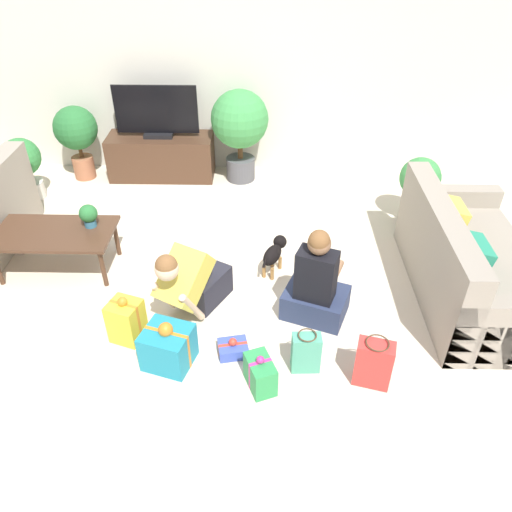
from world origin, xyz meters
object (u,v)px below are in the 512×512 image
gift_box_c (126,320)px  gift_bag_b (374,363)px  potted_plant_corner_left (23,164)px  gift_box_b (260,374)px  potted_plant_corner_right (419,184)px  potted_plant_back_left (76,133)px  person_sitting (316,286)px  sofa_right (467,266)px  person_kneeling (191,281)px  dog (274,252)px  tv_console (162,157)px  gift_bag_a (306,352)px  tabletop_plant (89,215)px  gift_box_d (168,347)px  tv (157,114)px  gift_box_a (233,348)px  coffee_table (54,236)px  potted_plant_back_right (240,124)px

gift_box_c → gift_bag_b: size_ratio=1.03×
potted_plant_corner_left → gift_box_b: size_ratio=2.31×
potted_plant_corner_right → potted_plant_back_left: (-3.97, 0.94, 0.16)m
gift_box_c → person_sitting: bearing=11.1°
gift_box_b → sofa_right: bearing=31.5°
person_kneeling → dog: person_kneeling is taller
tv_console → gift_box_c: (0.21, -2.90, -0.09)m
gift_box_b → gift_box_c: bearing=156.1°
gift_bag_a → tabletop_plant: tabletop_plant is taller
dog → gift_bag_a: gift_bag_a is taller
gift_box_d → tv: bearing=100.6°
gift_box_c → gift_box_d: (0.38, -0.26, -0.02)m
person_sitting → gift_box_b: (-0.45, -0.78, -0.19)m
person_kneeling → gift_box_b: size_ratio=2.52×
potted_plant_corner_right → person_sitting: 2.02m
gift_box_a → gift_bag_a: bearing=-14.1°
sofa_right → person_kneeling: size_ratio=2.30×
gift_box_c → gift_box_d: bearing=-34.7°
coffee_table → gift_box_a: 2.06m
dog → gift_box_a: 1.16m
gift_box_c → gift_bag_a: bearing=-12.0°
dog → tv: bearing=-30.3°
potted_plant_back_left → gift_box_a: (2.08, -3.01, -0.55)m
sofa_right → gift_bag_b: 1.45m
sofa_right → tv: size_ratio=1.85×
tv → tabletop_plant: bearing=-99.8°
tv → gift_bag_a: tv is taller
gift_bag_b → coffee_table: bearing=154.2°
gift_box_b → gift_bag_a: size_ratio=0.89×
gift_box_b → gift_box_a: bearing=124.5°
sofa_right → potted_plant_corner_left: sofa_right is taller
gift_box_b → gift_box_c: size_ratio=0.75×
tabletop_plant → tv_console: bearing=80.2°
gift_bag_a → gift_box_b: bearing=-152.5°
potted_plant_corner_right → potted_plant_corner_left: 4.48m
sofa_right → potted_plant_corner_right: sofa_right is taller
sofa_right → dog: (-1.70, 0.30, -0.09)m
tv → gift_box_b: (1.30, -3.38, -0.69)m
potted_plant_corner_left → dog: 3.22m
dog → tv_console: bearing=-30.3°
potted_plant_back_right → gift_bag_b: bearing=-71.1°
tv_console → person_sitting: person_sitting is taller
sofa_right → potted_plant_back_left: (-4.11, 2.22, 0.30)m
gift_bag_b → person_kneeling: bearing=151.9°
potted_plant_corner_right → gift_box_d: 3.23m
potted_plant_back_left → gift_bag_a: potted_plant_back_left is taller
gift_bag_b → dog: bearing=117.6°
tv_console → dog: size_ratio=2.93×
gift_box_d → dog: bearing=55.5°
tv_console → potted_plant_back_left: potted_plant_back_left is taller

